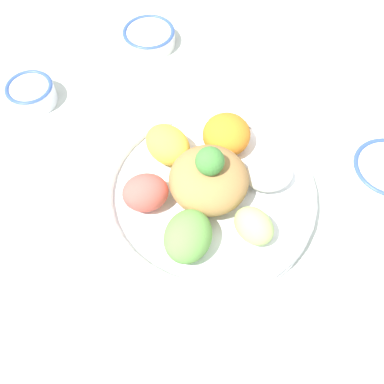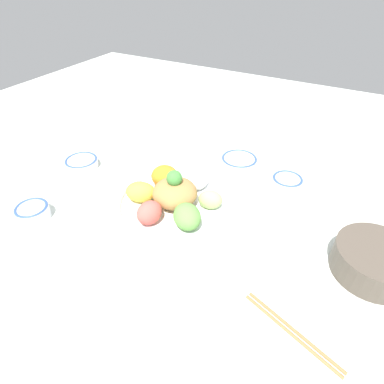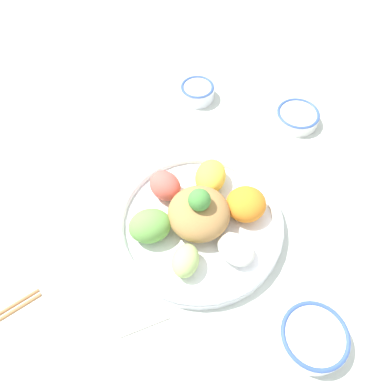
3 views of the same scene
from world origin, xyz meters
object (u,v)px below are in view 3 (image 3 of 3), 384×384
(rice_bowl_blue, at_px, (297,117))
(sauce_bowl_dark, at_px, (313,337))
(rice_bowl_plain, at_px, (197,91))
(salad_platter, at_px, (199,219))
(serving_spoon_main, at_px, (125,332))

(rice_bowl_blue, distance_m, sauce_bowl_dark, 0.50)
(rice_bowl_blue, relative_size, rice_bowl_plain, 1.22)
(salad_platter, relative_size, rice_bowl_blue, 3.26)
(rice_bowl_plain, xyz_separation_m, serving_spoon_main, (-0.22, 0.54, -0.02))
(salad_platter, height_order, sauce_bowl_dark, salad_platter)
(sauce_bowl_dark, xyz_separation_m, serving_spoon_main, (0.26, 0.17, -0.02))
(rice_bowl_blue, xyz_separation_m, rice_bowl_plain, (0.24, 0.07, 0.00))
(salad_platter, relative_size, sauce_bowl_dark, 2.95)
(salad_platter, bearing_deg, serving_spoon_main, 92.52)
(rice_bowl_plain, relative_size, serving_spoon_main, 0.71)
(sauce_bowl_dark, bearing_deg, serving_spoon_main, 32.14)
(salad_platter, distance_m, sauce_bowl_dark, 0.28)
(serving_spoon_main, bearing_deg, rice_bowl_plain, 56.06)
(sauce_bowl_dark, bearing_deg, rice_bowl_blue, -61.57)
(rice_bowl_blue, xyz_separation_m, serving_spoon_main, (0.02, 0.61, -0.01))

